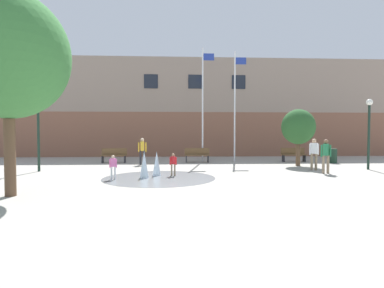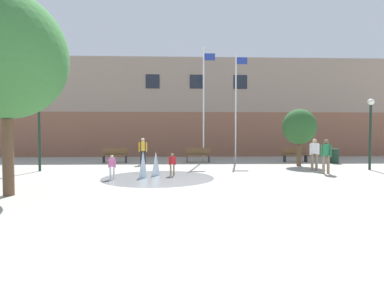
% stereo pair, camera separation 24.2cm
% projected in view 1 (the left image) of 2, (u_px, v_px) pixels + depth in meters
% --- Properties ---
extents(ground_plane, '(100.00, 100.00, 0.00)m').
position_uv_depth(ground_plane, '(232.00, 203.00, 7.96)').
color(ground_plane, '#9E998E').
extents(library_building, '(36.00, 6.05, 7.95)m').
position_uv_depth(library_building, '(193.00, 110.00, 26.91)').
color(library_building, brown).
rests_on(library_building, ground).
extents(splash_fountain, '(4.68, 4.68, 1.13)m').
position_uv_depth(splash_fountain, '(153.00, 169.00, 12.69)').
color(splash_fountain, gray).
rests_on(splash_fountain, ground).
extents(park_bench_far_left, '(1.60, 0.44, 0.91)m').
position_uv_depth(park_bench_far_left, '(114.00, 155.00, 19.01)').
color(park_bench_far_left, '#28282D').
rests_on(park_bench_far_left, ground).
extents(park_bench_left_of_flagpoles, '(1.60, 0.44, 0.91)m').
position_uv_depth(park_bench_left_of_flagpoles, '(197.00, 155.00, 19.30)').
color(park_bench_left_of_flagpoles, '#28282D').
rests_on(park_bench_left_of_flagpoles, ground).
extents(park_bench_under_left_flagpole, '(1.60, 0.44, 0.91)m').
position_uv_depth(park_bench_under_left_flagpole, '(293.00, 154.00, 19.67)').
color(park_bench_under_left_flagpole, '#28282D').
rests_on(park_bench_under_left_flagpole, ground).
extents(adult_watching, '(0.50, 0.38, 1.59)m').
position_uv_depth(adult_watching, '(314.00, 152.00, 15.08)').
color(adult_watching, '#89755B').
rests_on(adult_watching, ground).
extents(child_running, '(0.31, 0.24, 0.99)m').
position_uv_depth(child_running, '(173.00, 163.00, 13.06)').
color(child_running, '#89755B').
rests_on(child_running, ground).
extents(teen_by_trashcan, '(0.50, 0.37, 1.59)m').
position_uv_depth(teen_by_trashcan, '(142.00, 149.00, 17.64)').
color(teen_by_trashcan, '#28282D').
rests_on(teen_by_trashcan, ground).
extents(adult_near_bench, '(0.50, 0.39, 1.59)m').
position_uv_depth(adult_near_bench, '(326.00, 153.00, 13.84)').
color(adult_near_bench, '#89755B').
rests_on(adult_near_bench, ground).
extents(child_with_pink_shirt, '(0.31, 0.21, 0.99)m').
position_uv_depth(child_with_pink_shirt, '(113.00, 165.00, 12.02)').
color(child_with_pink_shirt, silver).
rests_on(child_with_pink_shirt, ground).
extents(flagpole_left, '(0.80, 0.10, 7.50)m').
position_uv_depth(flagpole_left, '(203.00, 101.00, 19.69)').
color(flagpole_left, silver).
rests_on(flagpole_left, ground).
extents(flagpole_right, '(0.80, 0.10, 7.27)m').
position_uv_depth(flagpole_right, '(235.00, 103.00, 19.80)').
color(flagpole_right, silver).
rests_on(flagpole_right, ground).
extents(lamp_post_left_lane, '(0.32, 0.32, 3.56)m').
position_uv_depth(lamp_post_left_lane, '(38.00, 123.00, 14.54)').
color(lamp_post_left_lane, '#192D23').
rests_on(lamp_post_left_lane, ground).
extents(lamp_post_right_lane, '(0.32, 0.32, 3.62)m').
position_uv_depth(lamp_post_right_lane, '(369.00, 123.00, 15.35)').
color(lamp_post_right_lane, '#192D23').
rests_on(lamp_post_right_lane, ground).
extents(trash_can, '(0.56, 0.56, 0.90)m').
position_uv_depth(trash_can, '(332.00, 156.00, 18.83)').
color(trash_can, '#193323').
rests_on(trash_can, ground).
extents(street_tree_foreground, '(3.49, 3.49, 6.00)m').
position_uv_depth(street_tree_foreground, '(8.00, 55.00, 8.73)').
color(street_tree_foreground, brown).
rests_on(street_tree_foreground, ground).
extents(street_tree_near_building, '(1.89, 1.89, 3.25)m').
position_uv_depth(street_tree_near_building, '(298.00, 127.00, 17.13)').
color(street_tree_near_building, brown).
rests_on(street_tree_near_building, ground).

